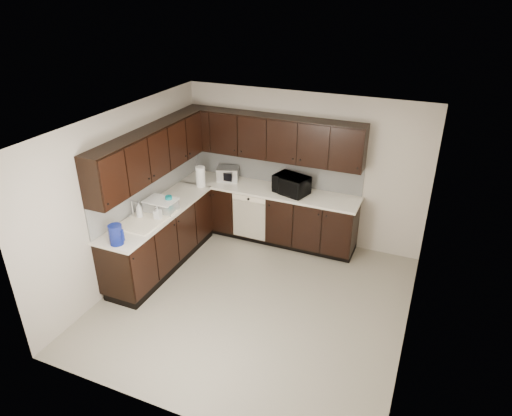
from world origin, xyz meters
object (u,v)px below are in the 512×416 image
Objects in this scene: microwave at (291,185)px; blue_pitcher at (116,235)px; storage_bin at (161,205)px; sink at (146,224)px; toaster_oven at (228,174)px.

blue_pitcher is at bearing -106.73° from microwave.
blue_pitcher is at bearing -89.86° from storage_bin.
sink reaches higher than storage_bin.
sink reaches higher than toaster_oven.
toaster_oven is (0.44, 1.77, 0.17)m from sink.
toaster_oven is 1.30× the size of blue_pitcher.
toaster_oven is at bearing 76.19° from sink.
blue_pitcher is (-1.56, -2.37, -0.01)m from microwave.
microwave is 2.83m from blue_pitcher.
toaster_oven is 2.49m from blue_pitcher.
storage_bin is (-0.39, -1.43, -0.03)m from toaster_oven.
blue_pitcher is at bearing -117.85° from toaster_oven.
microwave is at bearing 46.28° from sink.
microwave is 1.98× the size of blue_pitcher.
microwave is at bearing 40.49° from storage_bin.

